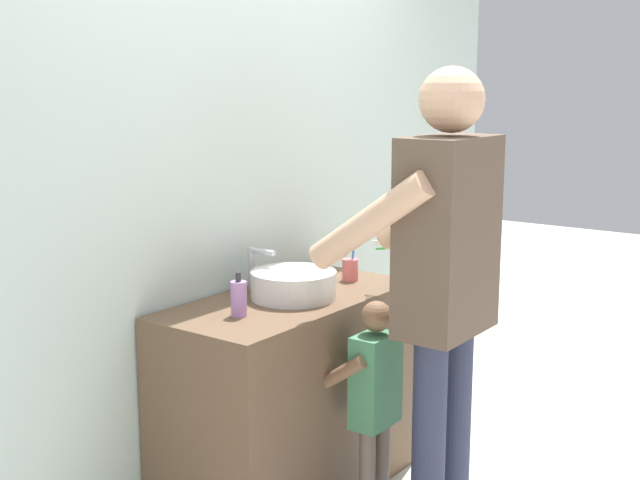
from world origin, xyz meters
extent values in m
cube|color=silver|center=(0.00, 0.62, 1.35)|extent=(4.40, 0.08, 2.70)
cube|color=brown|center=(0.00, 0.30, 0.42)|extent=(1.13, 0.54, 0.85)
cylinder|color=silver|center=(0.00, 0.28, 0.90)|extent=(0.34, 0.34, 0.11)
cylinder|color=beige|center=(0.00, 0.28, 0.91)|extent=(0.28, 0.28, 0.09)
cylinder|color=#B7BABF|center=(0.00, 0.50, 0.94)|extent=(0.03, 0.03, 0.18)
cylinder|color=#B7BABF|center=(0.00, 0.44, 1.02)|extent=(0.02, 0.12, 0.02)
cylinder|color=#B7BABF|center=(-0.07, 0.50, 0.87)|extent=(0.04, 0.04, 0.05)
cylinder|color=#B7BABF|center=(0.07, 0.50, 0.87)|extent=(0.04, 0.04, 0.05)
cylinder|color=#D86666|center=(0.38, 0.27, 0.89)|extent=(0.07, 0.07, 0.09)
cylinder|color=blue|center=(0.40, 0.27, 0.95)|extent=(0.01, 0.04, 0.17)
cube|color=white|center=(0.40, 0.27, 1.04)|extent=(0.01, 0.02, 0.02)
cylinder|color=#B27FC6|center=(-0.32, 0.29, 0.91)|extent=(0.06, 0.06, 0.13)
cylinder|color=#2D2D2D|center=(-0.32, 0.29, 0.99)|extent=(0.02, 0.02, 0.04)
cylinder|color=#6B5B4C|center=(-0.05, -0.11, 0.21)|extent=(0.06, 0.06, 0.41)
cylinder|color=#6B5B4C|center=(0.05, -0.11, 0.21)|extent=(0.06, 0.06, 0.41)
cube|color=#427F56|center=(0.00, -0.11, 0.59)|extent=(0.21, 0.12, 0.36)
sphere|color=brown|center=(0.00, -0.11, 0.84)|extent=(0.12, 0.12, 0.12)
cylinder|color=brown|center=(-0.11, -0.02, 0.62)|extent=(0.05, 0.25, 0.19)
cylinder|color=brown|center=(0.11, -0.02, 0.62)|extent=(0.05, 0.25, 0.19)
cylinder|color=#2D334C|center=(-0.03, -0.36, 0.40)|extent=(0.12, 0.12, 0.81)
cylinder|color=#2D334C|center=(0.17, -0.36, 0.40)|extent=(0.12, 0.12, 0.81)
cube|color=brown|center=(0.07, -0.36, 1.16)|extent=(0.40, 0.23, 0.70)
sphere|color=#D8A884|center=(0.07, -0.36, 1.63)|extent=(0.23, 0.23, 0.23)
cylinder|color=#D8A884|center=(-0.15, -0.17, 1.22)|extent=(0.10, 0.49, 0.38)
cylinder|color=#D8A884|center=(0.29, -0.17, 1.22)|extent=(0.10, 0.49, 0.38)
cylinder|color=green|center=(0.29, 0.01, 1.04)|extent=(0.01, 0.14, 0.03)
cube|color=white|center=(0.29, 0.09, 1.05)|extent=(0.01, 0.02, 0.02)
camera|label=1|loc=(-2.51, -1.69, 1.69)|focal=46.53mm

